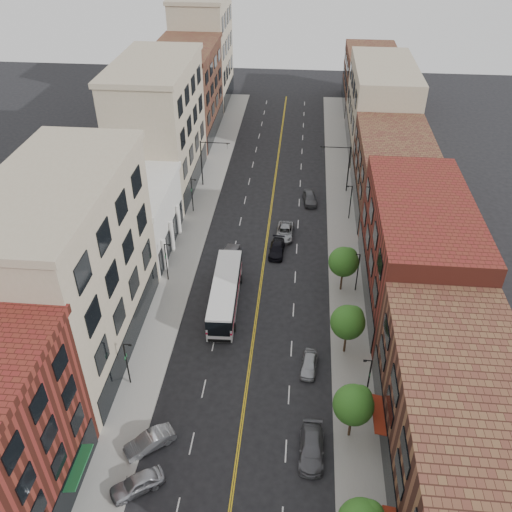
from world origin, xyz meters
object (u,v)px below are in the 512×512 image
(car_lane_behind, at_px, (231,254))
(car_lane_a, at_px, (277,249))
(car_parked_mid, at_px, (312,448))
(car_angle_b, at_px, (150,441))
(car_parked_far, at_px, (309,364))
(city_bus, at_px, (225,292))
(car_lane_b, at_px, (285,232))
(car_lane_c, at_px, (310,198))
(car_angle_a, at_px, (137,484))

(car_lane_behind, distance_m, car_lane_a, 5.97)
(car_parked_mid, xyz_separation_m, car_lane_a, (-4.60, 28.85, -0.06))
(car_angle_b, relative_size, car_parked_far, 1.12)
(city_bus, height_order, car_parked_far, city_bus)
(car_lane_a, bearing_deg, car_parked_far, -74.58)
(car_lane_b, bearing_deg, car_lane_a, -98.89)
(city_bus, relative_size, car_lane_c, 2.81)
(car_lane_c, bearing_deg, car_angle_b, -113.46)
(car_angle_b, relative_size, car_lane_b, 0.87)
(city_bus, distance_m, car_lane_behind, 8.89)
(car_angle_a, distance_m, car_lane_b, 38.56)
(car_parked_mid, distance_m, car_lane_a, 29.21)
(car_angle_a, relative_size, car_lane_behind, 0.92)
(car_angle_a, distance_m, car_lane_c, 48.47)
(car_parked_mid, distance_m, car_lane_b, 33.11)
(car_parked_far, bearing_deg, car_lane_c, 96.28)
(car_angle_a, relative_size, car_angle_b, 0.99)
(city_bus, relative_size, car_lane_behind, 2.70)
(car_parked_mid, bearing_deg, car_lane_c, 91.84)
(city_bus, bearing_deg, car_lane_behind, 91.92)
(car_angle_a, bearing_deg, car_parked_far, 101.89)
(car_angle_b, distance_m, car_parked_mid, 13.51)
(car_lane_b, relative_size, car_lane_c, 1.10)
(car_lane_c, bearing_deg, car_parked_far, -96.19)
(car_lane_behind, xyz_separation_m, car_lane_b, (6.49, 5.87, -0.08))
(car_angle_b, xyz_separation_m, car_parked_far, (13.20, 10.07, -0.06))
(car_angle_b, relative_size, car_parked_mid, 0.87)
(car_lane_a, bearing_deg, car_lane_b, 81.64)
(car_angle_a, height_order, car_parked_far, car_angle_a)
(car_angle_b, relative_size, car_lane_a, 0.94)
(car_parked_mid, distance_m, car_lane_c, 42.29)
(car_lane_a, xyz_separation_m, car_lane_c, (4.00, 13.44, 0.10))
(car_angle_b, xyz_separation_m, car_parked_mid, (13.50, 0.57, 0.01))
(city_bus, bearing_deg, car_lane_c, 67.39)
(car_lane_b, bearing_deg, city_bus, -109.55)
(car_angle_b, distance_m, car_lane_c, 44.76)
(city_bus, bearing_deg, car_parked_mid, -63.87)
(car_lane_a, height_order, car_lane_c, car_lane_c)
(car_parked_far, relative_size, car_lane_c, 0.86)
(car_parked_mid, bearing_deg, car_lane_behind, 111.87)
(car_lane_a, bearing_deg, car_parked_mid, -78.04)
(city_bus, xyz_separation_m, car_angle_a, (-3.80, -22.65, -1.13))
(car_parked_mid, distance_m, car_parked_far, 9.50)
(car_angle_b, height_order, car_lane_behind, car_lane_behind)
(car_angle_a, height_order, car_lane_c, car_lane_c)
(car_parked_far, bearing_deg, car_parked_mid, -82.42)
(car_lane_b, bearing_deg, car_parked_mid, -81.06)
(city_bus, xyz_separation_m, car_lane_b, (5.90, 14.68, -1.17))
(car_angle_a, relative_size, car_parked_far, 1.11)
(car_angle_b, distance_m, car_lane_b, 34.84)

